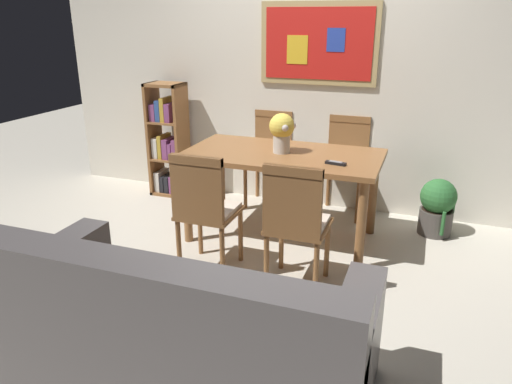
# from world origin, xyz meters

# --- Properties ---
(ground_plane) EXTENTS (12.00, 12.00, 0.00)m
(ground_plane) POSITION_xyz_m (0.00, 0.00, 0.00)
(ground_plane) COLOR beige
(wall_back_with_painting) EXTENTS (5.20, 0.14, 2.60)m
(wall_back_with_painting) POSITION_xyz_m (0.00, 1.32, 1.30)
(wall_back_with_painting) COLOR silver
(wall_back_with_painting) RESTS_ON ground_plane
(dining_table) EXTENTS (1.57, 0.84, 0.74)m
(dining_table) POSITION_xyz_m (0.04, 0.42, 0.64)
(dining_table) COLOR brown
(dining_table) RESTS_ON ground_plane
(dining_chair_near_left) EXTENTS (0.40, 0.41, 0.91)m
(dining_chair_near_left) POSITION_xyz_m (-0.30, -0.35, 0.54)
(dining_chair_near_left) COLOR brown
(dining_chair_near_left) RESTS_ON ground_plane
(dining_chair_far_right) EXTENTS (0.40, 0.41, 0.91)m
(dining_chair_far_right) POSITION_xyz_m (0.42, 1.18, 0.54)
(dining_chair_far_right) COLOR brown
(dining_chair_far_right) RESTS_ON ground_plane
(dining_chair_far_left) EXTENTS (0.40, 0.41, 0.91)m
(dining_chair_far_left) POSITION_xyz_m (-0.32, 1.19, 0.54)
(dining_chair_far_left) COLOR brown
(dining_chair_far_left) RESTS_ON ground_plane
(dining_chair_near_right) EXTENTS (0.40, 0.41, 0.91)m
(dining_chair_near_right) POSITION_xyz_m (0.37, -0.35, 0.54)
(dining_chair_near_right) COLOR brown
(dining_chair_near_right) RESTS_ON ground_plane
(leather_couch) EXTENTS (1.80, 0.84, 0.84)m
(leather_couch) POSITION_xyz_m (0.10, -1.46, 0.31)
(leather_couch) COLOR #514C4C
(leather_couch) RESTS_ON ground_plane
(bookshelf) EXTENTS (0.36, 0.28, 1.16)m
(bookshelf) POSITION_xyz_m (-1.39, 1.05, 0.53)
(bookshelf) COLOR brown
(bookshelf) RESTS_ON ground_plane
(potted_ivy) EXTENTS (0.30, 0.31, 0.53)m
(potted_ivy) POSITION_xyz_m (1.26, 0.94, 0.25)
(potted_ivy) COLOR #4C4742
(potted_ivy) RESTS_ON ground_plane
(flower_vase) EXTENTS (0.21, 0.21, 0.32)m
(flower_vase) POSITION_xyz_m (0.02, 0.43, 0.92)
(flower_vase) COLOR beige
(flower_vase) RESTS_ON dining_table
(tv_remote) EXTENTS (0.16, 0.07, 0.02)m
(tv_remote) POSITION_xyz_m (0.50, 0.24, 0.75)
(tv_remote) COLOR black
(tv_remote) RESTS_ON dining_table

